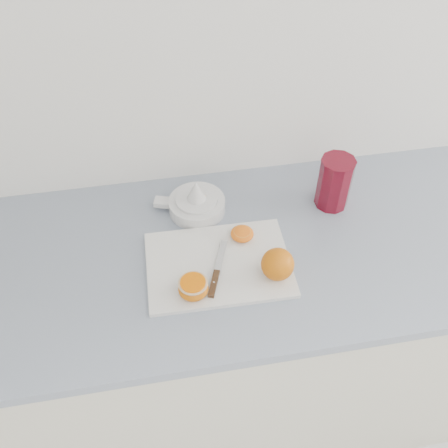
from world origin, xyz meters
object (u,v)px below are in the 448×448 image
half_orange (193,288)px  red_tumbler (334,184)px  cutting_board (218,264)px  citrus_juicer (196,203)px  counter (261,333)px

half_orange → red_tumbler: red_tumbler is taller
cutting_board → half_orange: bearing=-132.0°
citrus_juicer → half_orange: bearing=-99.1°
citrus_juicer → red_tumbler: 0.38m
counter → half_orange: (-0.22, -0.13, 0.48)m
half_orange → red_tumbler: (0.42, 0.25, 0.04)m
citrus_juicer → cutting_board: bearing=-82.5°
citrus_juicer → red_tumbler: (0.37, -0.04, 0.04)m
cutting_board → citrus_juicer: size_ratio=1.82×
counter → cutting_board: 0.48m
half_orange → citrus_juicer: bearing=80.9°
cutting_board → half_orange: half_orange is taller
counter → citrus_juicer: size_ratio=12.00×
counter → red_tumbler: 0.56m
citrus_juicer → red_tumbler: bearing=-5.5°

